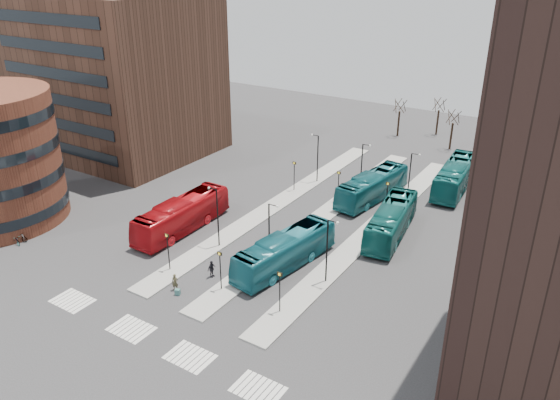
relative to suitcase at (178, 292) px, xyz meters
The scene contains 21 objects.
ground 9.52m from the suitcase, 83.18° to the right, with size 160.00×160.00×0.00m, color #2E2E31.
island_left 20.75m from the suitcase, 97.95° to the left, with size 2.50×45.00×0.15m, color #969691.
island_mid 20.79m from the suitcase, 81.34° to the left, with size 2.50×45.00×0.15m, color #969691.
island_right 22.49m from the suitcase, 66.05° to the left, with size 2.50×45.00×0.15m, color #969691.
suitcase is the anchor object (origin of this frame).
red_bus 12.23m from the suitcase, 129.65° to the left, with size 2.92×12.46×3.47m, color #AA0D13.
teal_bus_a 10.40m from the suitcase, 59.22° to the left, with size 2.78×11.90×3.31m, color #166372.
teal_bus_b 27.97m from the suitcase, 78.01° to the left, with size 2.82×12.07×3.36m, color #145B64.
teal_bus_c 22.99m from the suitcase, 61.01° to the left, with size 2.81×12.02×3.35m, color #125B58.
teal_bus_d 37.96m from the suitcase, 69.72° to the left, with size 2.98×12.72×3.54m, color #136262.
traveller 0.94m from the suitcase, 145.33° to the left, with size 0.56×0.37×1.55m, color #47422B.
commuter_a 11.74m from the suitcase, 125.99° to the left, with size 0.81×0.63×1.67m, color black.
commuter_b 3.92m from the suitcase, 80.29° to the left, with size 0.95×0.39×1.62m, color black.
commuter_c 7.93m from the suitcase, 50.82° to the left, with size 0.94×0.54×1.46m, color black.
bicycle_mid 19.93m from the suitcase, behind, with size 0.49×1.73×1.04m, color gray.
bicycle_far 19.97m from the suitcase, behind, with size 0.60×1.71×0.90m, color gray.
crosswalk_stripes 6.17m from the suitcase, 62.12° to the right, with size 22.35×2.40×0.01m.
office_block 42.40m from the suitcase, 143.26° to the left, with size 25.00×20.12×22.00m.
sign_poles 13.99m from the suitcase, 78.61° to the left, with size 12.45×22.12×3.65m.
lamp_posts 19.22m from the suitcase, 78.52° to the left, with size 14.04×20.24×6.12m.
bare_trees 53.41m from the suitcase, 85.92° to the left, with size 10.97×8.14×5.90m.
Camera 1 is at (27.35, -18.83, 26.59)m, focal length 35.00 mm.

